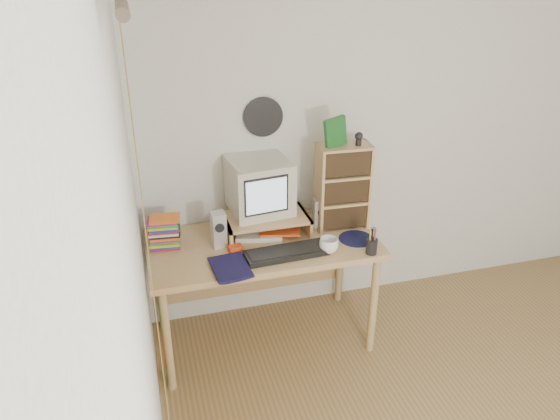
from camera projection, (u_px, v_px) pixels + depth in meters
back_wall at (396, 131)px, 3.69m from camera, size 3.50×0.00×3.50m
left_wall at (146, 341)px, 1.76m from camera, size 0.00×3.50×3.50m
curtain at (153, 284)px, 2.23m from camera, size 0.00×2.20×2.20m
wall_disc at (263, 117)px, 3.37m from camera, size 0.25×0.02×0.25m
desk at (261, 255)px, 3.46m from camera, size 1.40×0.70×0.75m
monitor_riser at (266, 220)px, 3.40m from camera, size 0.52×0.30×0.12m
crt_monitor at (261, 189)px, 3.36m from camera, size 0.40×0.40×0.34m
speaker_left at (219, 229)px, 3.26m from camera, size 0.09×0.09×0.22m
speaker_right at (319, 214)px, 3.47m from camera, size 0.08×0.08×0.20m
keyboard at (287, 253)px, 3.20m from camera, size 0.50×0.19×0.03m
dvd_stack at (164, 228)px, 3.24m from camera, size 0.19×0.14×0.25m
cd_rack at (343, 186)px, 3.42m from camera, size 0.34×0.19×0.55m
mug at (329, 245)px, 3.22m from camera, size 0.12×0.12×0.09m
diary at (213, 269)px, 3.02m from camera, size 0.26×0.20×0.05m
mousepad at (356, 239)px, 3.38m from camera, size 0.24×0.24×0.00m
pen_cup at (372, 244)px, 3.20m from camera, size 0.07×0.07×0.13m
papers at (267, 231)px, 3.43m from camera, size 0.33×0.27×0.04m
red_box at (235, 249)px, 3.23m from camera, size 0.09×0.06×0.04m
game_box at (335, 132)px, 3.23m from camera, size 0.14×0.06×0.18m
webcam at (359, 139)px, 3.27m from camera, size 0.05×0.05×0.08m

